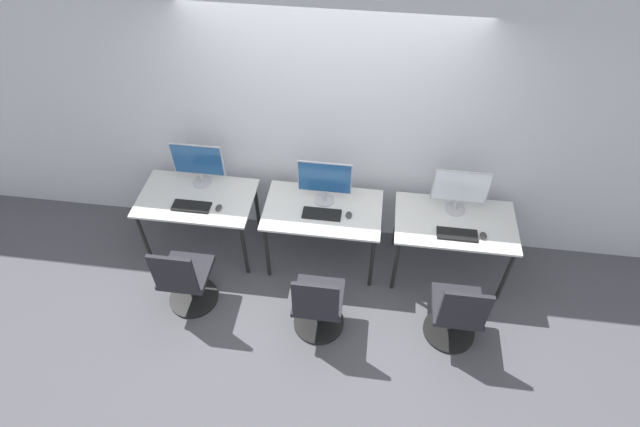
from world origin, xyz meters
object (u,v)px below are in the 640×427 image
at_px(mouse_left, 219,208).
at_px(keyboard_right, 457,234).
at_px(monitor_left, 198,163).
at_px(keyboard_left, 191,206).
at_px(mouse_right, 483,236).
at_px(office_chair_center, 318,306).
at_px(monitor_right, 460,190).
at_px(office_chair_left, 186,281).
at_px(keyboard_center, 322,214).
at_px(mouse_center, 349,215).
at_px(monitor_center, 325,180).
at_px(office_chair_right, 456,315).

height_order(mouse_left, keyboard_right, mouse_left).
relative_size(monitor_left, keyboard_left, 1.40).
bearing_deg(mouse_right, monitor_left, 172.17).
bearing_deg(office_chair_center, monitor_right, 40.57).
bearing_deg(office_chair_left, monitor_left, 93.68).
relative_size(monitor_left, keyboard_center, 1.40).
xyz_separation_m(mouse_left, mouse_center, (1.25, 0.07, 0.00)).
relative_size(mouse_left, monitor_center, 0.17).
bearing_deg(mouse_center, keyboard_right, -6.28).
bearing_deg(mouse_right, monitor_center, 169.20).
relative_size(office_chair_left, monitor_center, 1.72).
height_order(monitor_center, mouse_right, monitor_center).
bearing_deg(keyboard_center, mouse_left, -176.97).
bearing_deg(office_chair_right, monitor_right, 91.89).
xyz_separation_m(monitor_center, keyboard_center, (0.00, -0.20, -0.25)).
xyz_separation_m(monitor_left, keyboard_right, (2.53, -0.39, -0.25)).
relative_size(office_chair_left, mouse_center, 9.89).
xyz_separation_m(monitor_center, monitor_right, (1.26, 0.04, 0.00)).
xyz_separation_m(office_chair_left, office_chair_right, (2.50, -0.05, 0.00)).
bearing_deg(keyboard_center, office_chair_left, -150.94).
bearing_deg(mouse_left, mouse_right, -0.74).
xyz_separation_m(office_chair_center, keyboard_right, (1.20, 0.69, 0.38)).
xyz_separation_m(monitor_left, mouse_left, (0.27, -0.35, -0.24)).
relative_size(keyboard_left, monitor_center, 0.72).
xyz_separation_m(mouse_left, monitor_right, (2.26, 0.29, 0.24)).
height_order(keyboard_center, mouse_right, mouse_right).
bearing_deg(mouse_center, office_chair_center, -103.34).
distance_m(keyboard_center, office_chair_center, 0.87).
xyz_separation_m(keyboard_left, keyboard_right, (2.53, -0.03, 0.00)).
bearing_deg(keyboard_left, monitor_center, 11.87).
distance_m(monitor_right, keyboard_right, 0.42).
xyz_separation_m(mouse_center, mouse_right, (1.24, -0.10, 0.00)).
height_order(keyboard_left, keyboard_center, same).
distance_m(office_chair_left, office_chair_right, 2.50).
bearing_deg(monitor_center, mouse_left, -165.66).
height_order(monitor_center, keyboard_right, monitor_center).
height_order(keyboard_left, mouse_left, mouse_left).
bearing_deg(mouse_left, office_chair_left, -108.70).
relative_size(mouse_center, monitor_right, 0.17).
relative_size(office_chair_left, keyboard_right, 2.40).
bearing_deg(keyboard_right, office_chair_right, -87.08).
bearing_deg(monitor_center, keyboard_right, -13.21).
bearing_deg(office_chair_left, office_chair_center, -5.20).
distance_m(monitor_left, keyboard_center, 1.32).
bearing_deg(keyboard_left, keyboard_right, -0.70).
relative_size(monitor_left, monitor_right, 1.00).
xyz_separation_m(monitor_left, monitor_center, (1.26, -0.09, 0.00)).
distance_m(office_chair_center, mouse_right, 1.64).
distance_m(mouse_center, office_chair_right, 1.33).
bearing_deg(mouse_right, mouse_left, 179.26).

